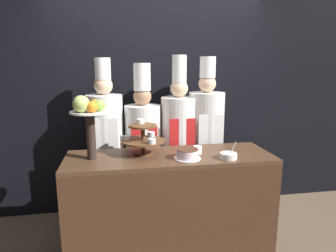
# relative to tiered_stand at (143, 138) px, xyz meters

# --- Properties ---
(wall_back) EXTENTS (10.00, 0.06, 2.80)m
(wall_back) POSITION_rel_tiered_stand_xyz_m (0.24, 0.89, 0.30)
(wall_back) COLOR black
(wall_back) RESTS_ON ground_plane
(buffet_counter) EXTENTS (1.87, 0.62, 0.95)m
(buffet_counter) POSITION_rel_tiered_stand_xyz_m (0.24, -0.07, -0.63)
(buffet_counter) COLOR #422819
(buffet_counter) RESTS_ON ground_plane
(tiered_stand) EXTENTS (0.40, 0.40, 0.31)m
(tiered_stand) POSITION_rel_tiered_stand_xyz_m (0.00, 0.00, 0.00)
(tiered_stand) COLOR brown
(tiered_stand) RESTS_ON buffet_counter
(fruit_pedestal) EXTENTS (0.33, 0.33, 0.56)m
(fruit_pedestal) POSITION_rel_tiered_stand_xyz_m (-0.46, -0.08, 0.25)
(fruit_pedestal) COLOR #2D231E
(fruit_pedestal) RESTS_ON buffet_counter
(cake_round) EXTENTS (0.24, 0.24, 0.09)m
(cake_round) POSITION_rel_tiered_stand_xyz_m (0.37, -0.20, -0.11)
(cake_round) COLOR white
(cake_round) RESTS_ON buffet_counter
(cup_white) EXTENTS (0.08, 0.08, 0.07)m
(cup_white) POSITION_rel_tiered_stand_xyz_m (0.50, -0.07, -0.12)
(cup_white) COLOR white
(cup_white) RESTS_ON buffet_counter
(serving_bowl_near) EXTENTS (0.15, 0.15, 0.15)m
(serving_bowl_near) POSITION_rel_tiered_stand_xyz_m (0.72, -0.26, -0.13)
(serving_bowl_near) COLOR white
(serving_bowl_near) RESTS_ON buffet_counter
(chef_left) EXTENTS (0.38, 0.38, 1.82)m
(chef_left) POSITION_rel_tiered_stand_xyz_m (-0.35, 0.52, -0.10)
(chef_left) COLOR black
(chef_left) RESTS_ON ground_plane
(chef_center_left) EXTENTS (0.38, 0.38, 1.77)m
(chef_center_left) POSITION_rel_tiered_stand_xyz_m (0.04, 0.52, -0.16)
(chef_center_left) COLOR #38332D
(chef_center_left) RESTS_ON ground_plane
(chef_center_right) EXTENTS (0.39, 0.39, 1.85)m
(chef_center_right) POSITION_rel_tiered_stand_xyz_m (0.44, 0.52, -0.13)
(chef_center_right) COLOR #38332D
(chef_center_right) RESTS_ON ground_plane
(chef_right) EXTENTS (0.39, 0.39, 1.84)m
(chef_right) POSITION_rel_tiered_stand_xyz_m (0.75, 0.52, -0.10)
(chef_right) COLOR #38332D
(chef_right) RESTS_ON ground_plane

